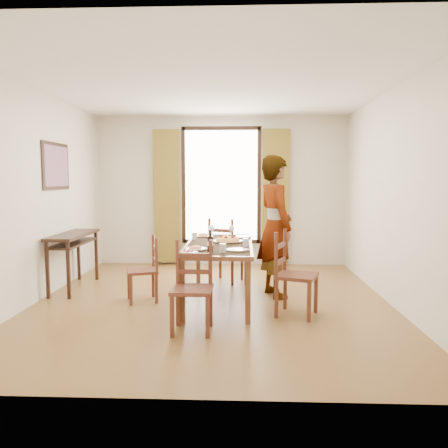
{
  "coord_description": "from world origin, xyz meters",
  "views": [
    {
      "loc": [
        0.37,
        -5.47,
        1.58
      ],
      "look_at": [
        0.15,
        0.06,
        1.0
      ],
      "focal_mm": 35.0,
      "sensor_mm": 36.0,
      "label": 1
    }
  ],
  "objects_px": {
    "man": "(275,227)",
    "dining_table": "(219,248)",
    "console_table": "(73,241)",
    "pasta_platter": "(228,238)"
  },
  "relations": [
    {
      "from": "man",
      "to": "dining_table",
      "type": "bearing_deg",
      "value": 91.67
    },
    {
      "from": "console_table",
      "to": "man",
      "type": "height_order",
      "value": "man"
    },
    {
      "from": "man",
      "to": "pasta_platter",
      "type": "xyz_separation_m",
      "value": [
        -0.63,
        -0.21,
        -0.14
      ]
    },
    {
      "from": "console_table",
      "to": "dining_table",
      "type": "relative_size",
      "value": 0.64
    },
    {
      "from": "console_table",
      "to": "dining_table",
      "type": "bearing_deg",
      "value": -14.49
    },
    {
      "from": "dining_table",
      "to": "pasta_platter",
      "type": "xyz_separation_m",
      "value": [
        0.11,
        0.07,
        0.12
      ]
    },
    {
      "from": "man",
      "to": "pasta_platter",
      "type": "distance_m",
      "value": 0.68
    },
    {
      "from": "man",
      "to": "pasta_platter",
      "type": "bearing_deg",
      "value": 89.16
    },
    {
      "from": "console_table",
      "to": "pasta_platter",
      "type": "distance_m",
      "value": 2.28
    },
    {
      "from": "dining_table",
      "to": "pasta_platter",
      "type": "height_order",
      "value": "pasta_platter"
    }
  ]
}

